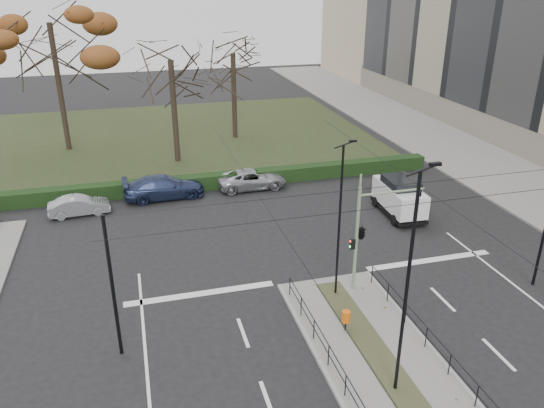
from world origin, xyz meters
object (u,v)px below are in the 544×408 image
(parked_car_fourth, at_px, (252,179))
(white_van, at_px, (399,196))
(parked_car_second, at_px, (79,206))
(rust_tree, at_px, (49,23))
(bare_tree_center, at_px, (233,60))
(traffic_light, at_px, (363,231))
(parked_car_third, at_px, (164,187))
(litter_bin, at_px, (346,317))
(bare_tree_near, at_px, (171,68))
(streetlamp_median_far, at_px, (340,220))
(streetlamp_median_near, at_px, (408,285))

(parked_car_fourth, xyz_separation_m, white_van, (7.72, -6.74, 0.56))
(parked_car_second, relative_size, white_van, 0.82)
(rust_tree, height_order, bare_tree_center, rust_tree)
(traffic_light, height_order, rust_tree, rust_tree)
(parked_car_third, xyz_separation_m, rust_tree, (-6.98, 12.85, 9.55))
(litter_bin, distance_m, bare_tree_near, 25.35)
(white_van, bearing_deg, bare_tree_near, 131.23)
(white_van, bearing_deg, bare_tree_center, 108.26)
(streetlamp_median_far, distance_m, parked_car_third, 15.87)
(streetlamp_median_far, relative_size, bare_tree_center, 0.74)
(streetlamp_median_near, height_order, parked_car_fourth, streetlamp_median_near)
(parked_car_second, bearing_deg, parked_car_third, -80.04)
(parked_car_third, bearing_deg, litter_bin, -163.26)
(parked_car_third, distance_m, white_van, 15.26)
(bare_tree_near, bearing_deg, white_van, -48.77)
(streetlamp_median_far, xyz_separation_m, bare_tree_near, (-5.04, 21.36, 3.49))
(parked_car_fourth, distance_m, bare_tree_center, 14.09)
(bare_tree_near, bearing_deg, rust_tree, 147.25)
(parked_car_fourth, bearing_deg, litter_bin, 179.27)
(streetlamp_median_far, height_order, bare_tree_center, bare_tree_center)
(parked_car_second, bearing_deg, traffic_light, -137.99)
(rust_tree, bearing_deg, parked_car_fourth, -44.15)
(streetlamp_median_near, distance_m, streetlamp_median_far, 6.38)
(streetlamp_median_near, bearing_deg, parked_car_fourth, 91.11)
(streetlamp_median_far, bearing_deg, white_van, 46.60)
(streetlamp_median_far, height_order, white_van, streetlamp_median_far)
(litter_bin, height_order, parked_car_second, parked_car_second)
(traffic_light, distance_m, streetlamp_median_near, 6.82)
(streetlamp_median_near, distance_m, bare_tree_center, 33.23)
(streetlamp_median_far, bearing_deg, streetlamp_median_near, -92.06)
(litter_bin, relative_size, parked_car_third, 0.17)
(traffic_light, bearing_deg, parked_car_second, 136.62)
(traffic_light, height_order, white_van, traffic_light)
(parked_car_second, relative_size, parked_car_fourth, 0.76)
(parked_car_second, bearing_deg, litter_bin, -148.30)
(traffic_light, relative_size, streetlamp_median_far, 0.70)
(parked_car_second, height_order, parked_car_third, parked_car_third)
(parked_car_second, height_order, bare_tree_center, bare_tree_center)
(parked_car_fourth, relative_size, rust_tree, 0.36)
(streetlamp_median_far, relative_size, parked_car_second, 2.01)
(streetlamp_median_far, bearing_deg, rust_tree, 116.93)
(parked_car_second, height_order, parked_car_fourth, parked_car_fourth)
(parked_car_third, relative_size, bare_tree_near, 0.51)
(parked_car_fourth, relative_size, bare_tree_center, 0.49)
(traffic_light, distance_m, streetlamp_median_far, 1.46)
(streetlamp_median_near, height_order, parked_car_third, streetlamp_median_near)
(parked_car_second, bearing_deg, white_van, -109.77)
(white_van, bearing_deg, parked_car_second, 164.84)
(parked_car_fourth, distance_m, rust_tree, 20.58)
(litter_bin, distance_m, parked_car_second, 19.12)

